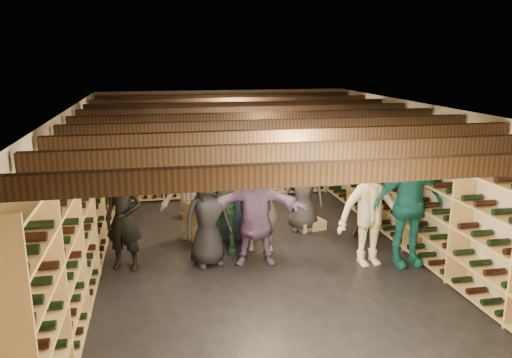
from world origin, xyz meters
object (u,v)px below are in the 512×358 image
object	(u,v)px
person_0	(208,218)
person_4	(408,205)
person_6	(237,191)
crate_loose	(311,225)
crate_stack_left	(200,219)
person_8	(373,196)
person_10	(223,208)
person_3	(372,208)
crate_stack_right	(200,205)
person_11	(256,209)
person_9	(188,196)
person_7	(261,200)
person_12	(304,191)
person_1	(124,219)

from	to	relation	value
person_0	person_4	bearing A→B (deg)	-25.20
person_6	crate_loose	bearing A→B (deg)	1.82
crate_stack_left	person_8	bearing A→B (deg)	-10.67
crate_stack_left	person_10	size ratio (longest dim) A/B	0.45
person_3	crate_stack_left	bearing A→B (deg)	138.00
person_10	crate_stack_right	bearing A→B (deg)	104.71
crate_stack_right	person_8	bearing A→B (deg)	-29.88
person_4	person_11	world-z (taller)	person_4
person_3	person_10	bearing A→B (deg)	148.72
person_4	person_10	bearing A→B (deg)	158.64
crate_loose	person_11	bearing A→B (deg)	-135.39
person_9	person_10	size ratio (longest dim) A/B	1.02
crate_loose	person_8	bearing A→B (deg)	-30.77
person_6	person_7	bearing A→B (deg)	-65.75
crate_stack_left	person_0	world-z (taller)	person_0
person_7	person_9	bearing A→B (deg)	156.14
person_6	person_12	bearing A→B (deg)	3.17
crate_stack_left	person_8	distance (m)	3.08
person_9	person_11	size ratio (longest dim) A/B	0.89
person_1	crate_loose	bearing A→B (deg)	38.95
person_12	person_3	bearing A→B (deg)	-49.72
crate_loose	person_1	world-z (taller)	person_1
crate_loose	person_1	distance (m)	3.53
person_3	person_8	bearing A→B (deg)	57.90
person_1	person_7	size ratio (longest dim) A/B	0.92
person_8	person_12	distance (m)	1.24
person_1	person_4	xyz separation A→B (m)	(4.23, -0.68, 0.17)
person_0	person_10	size ratio (longest dim) A/B	0.99
crate_stack_right	crate_loose	size ratio (longest dim) A/B	1.09
crate_loose	person_0	bearing A→B (deg)	-149.09
crate_stack_left	person_6	size ratio (longest dim) A/B	0.38
crate_stack_left	person_6	xyz separation A→B (m)	(0.62, -0.29, 0.56)
person_1	person_3	size ratio (longest dim) A/B	0.86
person_1	person_9	distance (m)	1.50
person_4	person_11	xyz separation A→B (m)	(-2.26, 0.51, -0.09)
person_12	person_6	bearing A→B (deg)	-144.74
crate_loose	person_11	distance (m)	2.00
crate_loose	person_12	bearing A→B (deg)	180.00
crate_stack_left	person_12	distance (m)	1.94
person_4	person_9	distance (m)	3.66
crate_stack_right	person_6	world-z (taller)	person_6
person_1	person_10	world-z (taller)	person_1
person_3	person_8	world-z (taller)	person_3
person_3	person_11	bearing A→B (deg)	158.84
person_3	person_7	size ratio (longest dim) A/B	1.07
person_6	person_11	xyz separation A→B (m)	(0.13, -0.99, -0.03)
crate_stack_right	person_0	size ratio (longest dim) A/B	0.36
person_10	person_11	world-z (taller)	person_11
person_0	person_1	world-z (taller)	person_1
crate_stack_right	person_11	size ratio (longest dim) A/B	0.32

